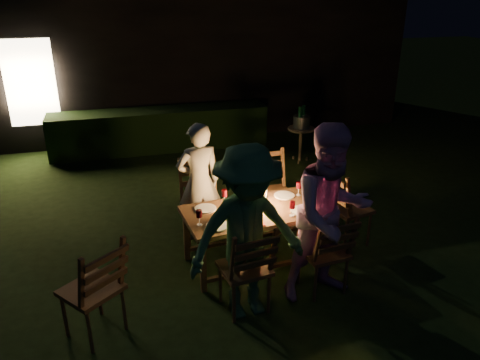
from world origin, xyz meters
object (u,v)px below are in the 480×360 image
object	(u,v)px
chair_near_left	(245,283)
lantern	(260,195)
bottle_bucket_b	(303,118)
chair_end	(347,220)
bottle_table	(237,202)
chair_far_right	(272,204)
side_table	(301,132)
bottle_bucket_a	(300,120)
dining_table	(257,215)
chair_spare	(95,305)
chair_near_right	(324,265)
chair_far_left	(201,215)
ice_bucket	(301,122)
person_opp_right	(331,214)
person_opp_left	(247,234)
person_house_side	(199,182)

from	to	relation	value
chair_near_left	lantern	bearing A→B (deg)	55.89
lantern	bottle_bucket_b	distance (m)	3.51
chair_end	lantern	world-z (taller)	chair_end
bottle_table	chair_near_left	bearing A→B (deg)	-98.83
chair_far_right	side_table	distance (m)	2.59
bottle_bucket_a	dining_table	bearing A→B (deg)	-119.96
chair_near_left	side_table	distance (m)	4.42
chair_spare	bottle_bucket_b	size ratio (longest dim) A/B	3.36
lantern	bottle_table	world-z (taller)	lantern
chair_far_right	lantern	xyz separation A→B (m)	(-0.43, -0.77, 0.53)
lantern	bottle_bucket_b	bearing A→B (deg)	59.47
chair_near_right	chair_far_right	xyz separation A→B (m)	(-0.05, 1.55, 0.01)
chair_far_left	side_table	world-z (taller)	chair_far_left
ice_bucket	side_table	bearing A→B (deg)	-116.57
chair_spare	bottle_table	world-z (taller)	chair_spare
chair_far_right	chair_near_right	bearing A→B (deg)	90.18
chair_far_left	person_opp_right	world-z (taller)	person_opp_right
lantern	bottle_bucket_a	size ratio (longest dim) A/B	1.09
lantern	side_table	world-z (taller)	lantern
side_table	bottle_bucket_a	bearing A→B (deg)	-141.34
bottle_bucket_a	lantern	bearing A→B (deg)	-119.76
person_opp_left	chair_far_right	bearing A→B (deg)	57.83
lantern	chair_far_left	bearing A→B (deg)	130.19
chair_far_right	person_opp_left	xyz separation A→B (m)	(-0.84, -1.68, 0.57)
bottle_bucket_b	chair_far_left	bearing A→B (deg)	-134.93
person_opp_right	side_table	world-z (taller)	person_opp_right
chair_end	chair_near_left	bearing A→B (deg)	-71.25
chair_far_right	person_opp_right	size ratio (longest dim) A/B	0.56
chair_spare	chair_end	bearing A→B (deg)	-21.60
side_table	dining_table	bearing A→B (deg)	-120.34
chair_near_right	chair_end	xyz separation A→B (m)	(0.70, 0.84, 0.02)
dining_table	bottle_bucket_b	world-z (taller)	bottle_bucket_b
dining_table	person_opp_right	distance (m)	0.99
chair_spare	person_opp_left	distance (m)	1.56
chair_far_left	person_opp_left	size ratio (longest dim) A/B	0.60
chair_end	bottle_bucket_b	world-z (taller)	chair_end
chair_far_left	chair_end	bearing A→B (deg)	161.54
chair_near_left	person_opp_left	distance (m)	0.58
chair_far_left	person_house_side	xyz separation A→B (m)	(-0.01, 0.05, 0.45)
chair_spare	person_house_side	distance (m)	2.08
dining_table	chair_far_right	world-z (taller)	chair_far_right
chair_spare	lantern	bearing A→B (deg)	-13.75
person_house_side	bottle_table	bearing A→B (deg)	103.71
chair_far_right	lantern	size ratio (longest dim) A/B	3.03
chair_near_left	person_house_side	world-z (taller)	person_house_side
person_house_side	chair_near_left	bearing A→B (deg)	90.04
person_opp_right	bottle_bucket_b	distance (m)	4.07
chair_far_right	person_house_side	distance (m)	1.10
chair_near_left	chair_near_right	world-z (taller)	chair_near_left
side_table	ice_bucket	world-z (taller)	ice_bucket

